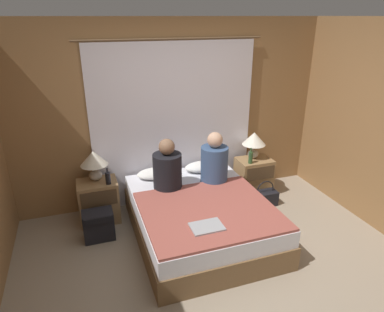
{
  "coord_description": "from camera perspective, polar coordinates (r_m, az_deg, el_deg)",
  "views": [
    {
      "loc": [
        -1.25,
        -2.57,
        2.51
      ],
      "look_at": [
        0.0,
        1.04,
        0.93
      ],
      "focal_mm": 32.0,
      "sensor_mm": 36.0,
      "label": 1
    }
  ],
  "objects": [
    {
      "name": "beer_bottle_on_right_stand",
      "position": [
        4.91,
        9.73,
        -0.21
      ],
      "size": [
        0.06,
        0.06,
        0.23
      ],
      "color": "#2D4C28",
      "rests_on": "nightstand_right"
    },
    {
      "name": "backpack_on_floor",
      "position": [
        4.31,
        -15.33,
        -10.81
      ],
      "size": [
        0.36,
        0.27,
        0.36
      ],
      "color": "black",
      "rests_on": "ground_plane"
    },
    {
      "name": "lamp_left",
      "position": [
        4.45,
        -16.03,
        -0.71
      ],
      "size": [
        0.34,
        0.34,
        0.39
      ],
      "color": "#B2A899",
      "rests_on": "nightstand_left"
    },
    {
      "name": "wall_back",
      "position": [
        4.74,
        -3.13,
        6.98
      ],
      "size": [
        4.41,
        0.06,
        2.5
      ],
      "color": "olive",
      "rests_on": "ground_plane"
    },
    {
      "name": "person_left_in_bed",
      "position": [
        4.24,
        -4.13,
        -2.14
      ],
      "size": [
        0.36,
        0.36,
        0.66
      ],
      "color": "black",
      "rests_on": "bed"
    },
    {
      "name": "beer_bottle_on_left_stand",
      "position": [
        4.37,
        -13.84,
        -3.55
      ],
      "size": [
        0.07,
        0.07,
        0.22
      ],
      "color": "black",
      "rests_on": "nightstand_left"
    },
    {
      "name": "blanket_on_bed",
      "position": [
        3.85,
        2.78,
        -9.04
      ],
      "size": [
        1.46,
        1.31,
        0.03
      ],
      "color": "#994C42",
      "rests_on": "bed"
    },
    {
      "name": "lamp_right",
      "position": [
        5.04,
        10.29,
        2.55
      ],
      "size": [
        0.34,
        0.34,
        0.39
      ],
      "color": "#B2A899",
      "rests_on": "nightstand_right"
    },
    {
      "name": "curtain_panel",
      "position": [
        4.72,
        -2.88,
        5.27
      ],
      "size": [
        2.46,
        0.02,
        2.25
      ],
      "color": "silver",
      "rests_on": "ground_plane"
    },
    {
      "name": "nightstand_left",
      "position": [
        4.62,
        -15.26,
        -7.27
      ],
      "size": [
        0.5,
        0.39,
        0.56
      ],
      "color": "#937047",
      "rests_on": "ground_plane"
    },
    {
      "name": "handbag_on_floor",
      "position": [
        4.99,
        12.0,
        -6.81
      ],
      "size": [
        0.35,
        0.19,
        0.38
      ],
      "color": "black",
      "rests_on": "ground_plane"
    },
    {
      "name": "person_right_in_bed",
      "position": [
        4.42,
        3.75,
        -0.94
      ],
      "size": [
        0.35,
        0.35,
        0.67
      ],
      "color": "#38517A",
      "rests_on": "bed"
    },
    {
      "name": "ground_plane",
      "position": [
        3.8,
        5.45,
        -19.05
      ],
      "size": [
        16.0,
        16.0,
        0.0
      ],
      "primitive_type": "plane",
      "color": "gray"
    },
    {
      "name": "bed",
      "position": [
        4.21,
        1.3,
        -10.2
      ],
      "size": [
        1.52,
        1.92,
        0.48
      ],
      "color": "brown",
      "rests_on": "ground_plane"
    },
    {
      "name": "laptop_on_bed",
      "position": [
        3.54,
        2.48,
        -11.67
      ],
      "size": [
        0.33,
        0.24,
        0.02
      ],
      "color": "#9EA0A5",
      "rests_on": "blanket_on_bed"
    },
    {
      "name": "pillow_left",
      "position": [
        4.63,
        -5.88,
        -2.83
      ],
      "size": [
        0.53,
        0.3,
        0.12
      ],
      "color": "white",
      "rests_on": "bed"
    },
    {
      "name": "pillow_right",
      "position": [
        4.81,
        1.9,
        -1.74
      ],
      "size": [
        0.53,
        0.3,
        0.12
      ],
      "color": "white",
      "rests_on": "bed"
    },
    {
      "name": "nightstand_right",
      "position": [
        5.19,
        10.22,
        -3.37
      ],
      "size": [
        0.5,
        0.39,
        0.56
      ],
      "color": "#937047",
      "rests_on": "ground_plane"
    }
  ]
}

